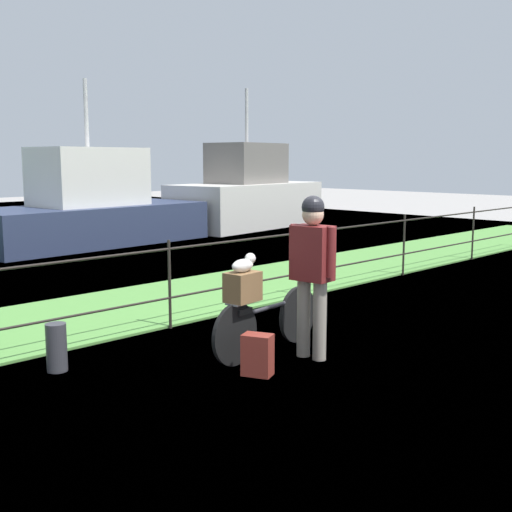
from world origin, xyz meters
TOP-DOWN VIEW (x-y plane):
  - ground_plane at (0.00, 0.00)m, footprint 60.00×60.00m
  - grass_strip at (0.00, 3.16)m, footprint 27.00×2.40m
  - iron_fence at (0.00, 1.93)m, footprint 18.04×0.04m
  - bicycle_main at (-1.17, 0.40)m, footprint 1.70×0.26m
  - wooden_crate at (-1.57, 0.36)m, footprint 0.36×0.28m
  - terrier_dog at (-1.54, 0.36)m, footprint 0.32×0.17m
  - cyclist_person at (-0.96, -0.03)m, footprint 0.30×0.54m
  - backpack_on_paving at (-1.74, -0.02)m, footprint 0.28×0.33m
  - mooring_bollard at (-3.03, 1.43)m, footprint 0.20×0.20m
  - moored_boat_near at (2.13, 9.62)m, footprint 5.82×2.74m
  - moored_boat_far at (7.62, 9.85)m, footprint 5.33×2.89m

SIDE VIEW (x-z plane):
  - ground_plane at x=0.00m, z-range 0.00..0.00m
  - grass_strip at x=0.00m, z-range 0.00..0.03m
  - backpack_on_paving at x=-1.74m, z-range 0.00..0.40m
  - mooring_bollard at x=-3.03m, z-range 0.00..0.47m
  - bicycle_main at x=-1.17m, z-range 0.02..0.65m
  - iron_fence at x=0.00m, z-range 0.10..1.18m
  - wooden_crate at x=-1.57m, z-range 0.63..0.93m
  - moored_boat_near at x=2.13m, z-range -1.13..2.79m
  - moored_boat_far at x=7.62m, z-range -1.12..3.00m
  - cyclist_person at x=-0.96m, z-range 0.16..1.84m
  - terrier_dog at x=-1.54m, z-range 0.92..1.10m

